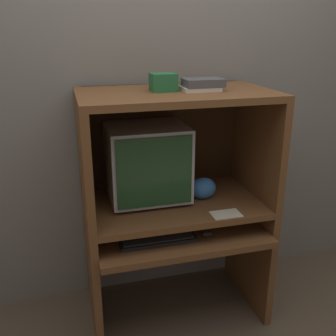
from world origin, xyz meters
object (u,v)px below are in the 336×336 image
mouse (207,234)px  storage_box (163,82)px  crt_monitor (147,162)px  book_stack (202,85)px  keyboard (158,239)px  snack_bag (203,188)px

mouse → storage_box: (-0.19, 0.21, 0.80)m
crt_monitor → storage_box: storage_box is taller
crt_monitor → book_stack: book_stack is taller
crt_monitor → keyboard: (-0.01, -0.25, -0.35)m
mouse → storage_box: 0.85m
keyboard → storage_box: storage_box is taller
snack_bag → book_stack: book_stack is taller
book_stack → storage_box: storage_box is taller
mouse → book_stack: book_stack is taller
crt_monitor → mouse: crt_monitor is taller
keyboard → snack_bag: snack_bag is taller
keyboard → book_stack: bearing=27.6°
crt_monitor → snack_bag: bearing=-13.3°
snack_bag → book_stack: (-0.03, -0.03, 0.60)m
storage_box → book_stack: bearing=-12.4°
crt_monitor → storage_box: size_ratio=3.40×
storage_box → mouse: bearing=-47.8°
snack_bag → storage_box: size_ratio=1.18×
keyboard → mouse: mouse is taller
mouse → snack_bag: snack_bag is taller
mouse → snack_bag: size_ratio=0.40×
book_stack → keyboard: bearing=-152.4°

